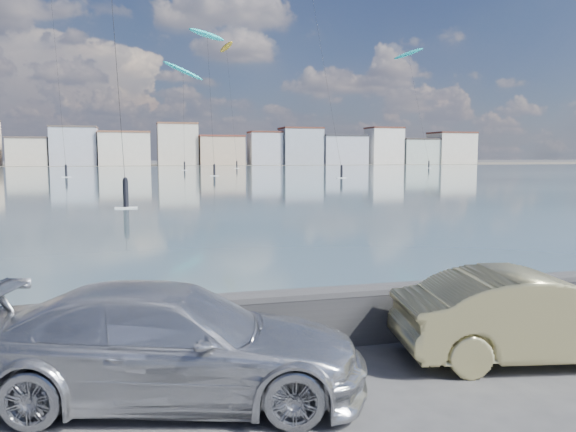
% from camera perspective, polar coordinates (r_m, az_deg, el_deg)
% --- Properties ---
extents(ground, '(700.00, 700.00, 0.00)m').
position_cam_1_polar(ground, '(7.51, 0.49, -20.51)').
color(ground, '#333335').
rests_on(ground, ground).
extents(bay_water, '(500.00, 177.00, 0.00)m').
position_cam_1_polar(bay_water, '(98.04, -13.86, 4.05)').
color(bay_water, '#36535B').
rests_on(bay_water, ground).
extents(far_shore_strip, '(500.00, 60.00, 0.00)m').
position_cam_1_polar(far_shore_strip, '(206.51, -14.44, 5.07)').
color(far_shore_strip, '#4C473D').
rests_on(far_shore_strip, ground).
extents(seawall, '(400.00, 0.36, 1.08)m').
position_cam_1_polar(seawall, '(9.75, -3.78, -10.48)').
color(seawall, '#28282B').
rests_on(seawall, ground).
extents(far_buildings, '(240.79, 13.26, 14.60)m').
position_cam_1_polar(far_buildings, '(192.51, -14.05, 6.81)').
color(far_buildings, beige).
rests_on(far_buildings, ground).
extents(car_silver, '(5.80, 3.52, 1.57)m').
position_cam_1_polar(car_silver, '(8.14, -11.75, -12.50)').
color(car_silver, silver).
rests_on(car_silver, ground).
extents(car_champagne, '(4.72, 2.34, 1.49)m').
position_cam_1_polar(car_champagne, '(10.22, 23.76, -9.27)').
color(car_champagne, tan).
rests_on(car_champagne, ground).
extents(kitesurfer_2, '(8.97, 18.09, 25.94)m').
position_cam_1_polar(kitesurfer_2, '(107.42, -8.21, 17.63)').
color(kitesurfer_2, '#19BFBF').
rests_on(kitesurfer_2, ground).
extents(kitesurfer_7, '(9.64, 8.54, 25.16)m').
position_cam_1_polar(kitesurfer_7, '(135.27, -10.61, 14.21)').
color(kitesurfer_7, '#19BFBF').
rests_on(kitesurfer_7, ground).
extents(kitesurfer_13, '(3.85, 11.83, 32.99)m').
position_cam_1_polar(kitesurfer_13, '(154.26, -6.27, 16.56)').
color(kitesurfer_13, '#BF8C19').
rests_on(kitesurfer_13, ground).
extents(kitesurfer_16, '(7.82, 17.34, 33.34)m').
position_cam_1_polar(kitesurfer_16, '(164.73, 12.15, 15.66)').
color(kitesurfer_16, '#19BFBF').
rests_on(kitesurfer_16, ground).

